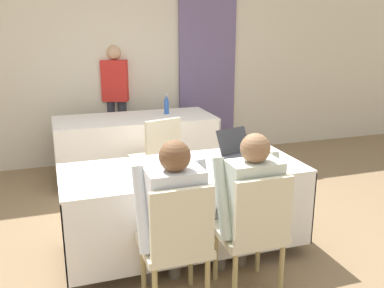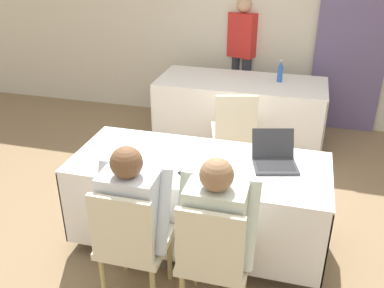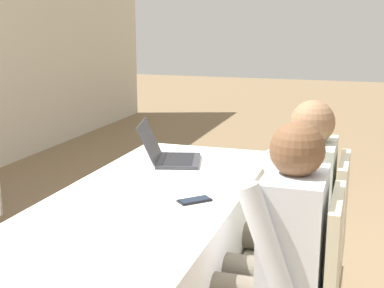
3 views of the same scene
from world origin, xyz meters
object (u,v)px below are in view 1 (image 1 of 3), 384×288
Objects in this scene: water_bottle at (166,105)px; person_checkered_shirt at (172,212)px; chair_near_left at (177,241)px; chair_far_spare at (158,154)px; cell_phone at (189,176)px; person_white_shirt at (248,201)px; chair_near_right at (254,229)px; laptop at (241,152)px; person_red_shirt at (116,96)px.

water_bottle is 2.80m from person_checkered_shirt.
chair_near_left is 1.00× the size of chair_far_spare.
person_checkered_shirt is at bearing -167.45° from cell_phone.
person_white_shirt reaches higher than cell_phone.
cell_phone is 0.16× the size of chair_near_right.
chair_far_spare is 0.78× the size of person_white_shirt.
cell_phone is at bearing -101.25° from water_bottle.
laptop is 1.20m from chair_near_left.
water_bottle is at bearing 78.64° from laptop.
person_white_shirt reaches higher than laptop.
chair_near_left is at bearing 10.73° from person_white_shirt.
person_checkered_shirt is at bearing -104.54° from water_bottle.
person_red_shirt reaches higher than person_checkered_shirt.
chair_far_spare is at bearing -62.75° from person_red_shirt.
person_red_shirt is (-0.19, 1.55, 0.40)m from chair_far_spare.
water_bottle is 1.05m from chair_far_spare.
chair_far_spare is 0.58× the size of person_red_shirt.
water_bottle is 0.16× the size of person_red_shirt.
person_checkered_shirt is (-0.70, -2.70, -0.20)m from water_bottle.
chair_far_spare is (-0.20, 1.89, 0.00)m from chair_near_right.
person_red_shirt is at bearing -83.32° from person_white_shirt.
person_checkered_shirt is 1.00× the size of person_white_shirt.
person_red_shirt reaches higher than chair_near_left.
water_bottle reaches higher than laptop.
person_white_shirt is at bearing -90.00° from chair_near_right.
person_checkered_shirt is (-0.24, -0.38, -0.09)m from cell_phone.
person_red_shirt is (-0.39, 3.44, 0.40)m from chair_near_right.
person_checkered_shirt reaches higher than laptop.
chair_near_left is (-0.83, -0.82, -0.28)m from laptop.
water_bottle is 0.22× the size of person_white_shirt.
chair_near_right is 0.19m from person_white_shirt.
laptop is 0.34× the size of person_white_shirt.
chair_near_left is 3.47m from person_red_shirt.
chair_near_right is (-0.15, -2.81, -0.36)m from water_bottle.
person_white_shirt is at bearing -169.27° from chair_near_left.
chair_near_left is 0.55m from chair_near_right.
water_bottle is 2.71m from person_white_shirt.
person_white_shirt is (0.55, 0.00, 0.00)m from person_checkered_shirt.
chair_near_left and chair_near_right have the same top height.
person_checkered_shirt reaches higher than chair_far_spare.
person_red_shirt reaches higher than chair_near_right.
cell_phone is 0.13× the size of person_checkered_shirt.
laptop is at bearing -108.59° from chair_near_right.
person_white_shirt is at bearing -180.00° from person_checkered_shirt.
person_red_shirt is (-0.54, 0.63, 0.04)m from water_bottle.
cell_phone is 0.59× the size of water_bottle.
chair_far_spare reaches higher than cell_phone.
chair_near_right is 0.78× the size of person_checkered_shirt.
chair_near_right is (0.31, -0.49, -0.25)m from cell_phone.
person_white_shirt is 3.37m from person_red_shirt.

